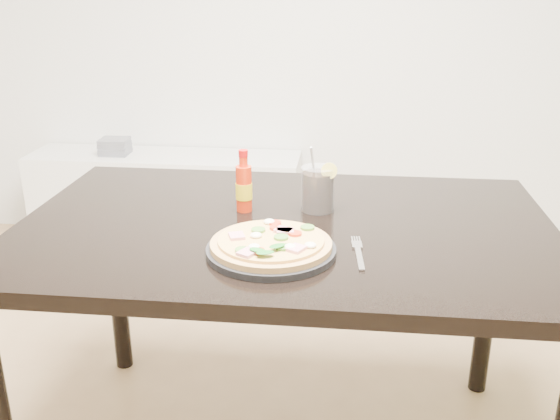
# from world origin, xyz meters

# --- Properties ---
(dining_table) EXTENTS (1.40, 0.90, 0.75)m
(dining_table) POSITION_xyz_m (-0.02, 0.56, 0.67)
(dining_table) COLOR black
(dining_table) RESTS_ON ground
(plate) EXTENTS (0.30, 0.30, 0.02)m
(plate) POSITION_xyz_m (-0.03, 0.36, 0.76)
(plate) COLOR black
(plate) RESTS_ON dining_table
(pizza) EXTENTS (0.28, 0.28, 0.03)m
(pizza) POSITION_xyz_m (-0.03, 0.36, 0.78)
(pizza) COLOR tan
(pizza) RESTS_ON plate
(hot_sauce_bottle) EXTENTS (0.06, 0.06, 0.17)m
(hot_sauce_bottle) POSITION_xyz_m (-0.14, 0.64, 0.82)
(hot_sauce_bottle) COLOR red
(hot_sauce_bottle) RESTS_ON dining_table
(cola_cup) EXTENTS (0.10, 0.09, 0.18)m
(cola_cup) POSITION_xyz_m (0.06, 0.67, 0.81)
(cola_cup) COLOR black
(cola_cup) RESTS_ON dining_table
(fork) EXTENTS (0.03, 0.19, 0.00)m
(fork) POSITION_xyz_m (0.17, 0.39, 0.75)
(fork) COLOR silver
(fork) RESTS_ON dining_table
(media_console) EXTENTS (1.40, 0.34, 0.50)m
(media_console) POSITION_xyz_m (-0.80, 2.07, 0.25)
(media_console) COLOR white
(media_console) RESTS_ON ground
(cd_stack) EXTENTS (0.14, 0.12, 0.08)m
(cd_stack) POSITION_xyz_m (-1.05, 2.05, 0.54)
(cd_stack) COLOR slate
(cd_stack) RESTS_ON media_console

